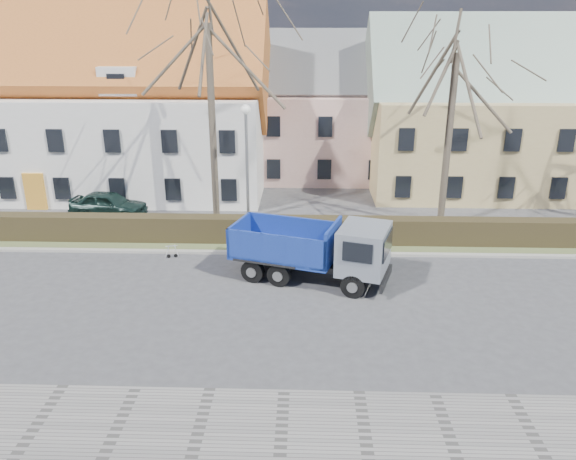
{
  "coord_description": "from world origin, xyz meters",
  "views": [
    {
      "loc": [
        2.8,
        -20.01,
        10.33
      ],
      "look_at": [
        2.02,
        3.59,
        1.6
      ],
      "focal_mm": 35.0,
      "sensor_mm": 36.0,
      "label": 1
    }
  ],
  "objects_px": {
    "streetlight": "(247,172)",
    "dump_truck": "(305,249)",
    "cart_frame": "(167,251)",
    "parked_car_a": "(108,204)"
  },
  "relations": [
    {
      "from": "streetlight",
      "to": "cart_frame",
      "type": "height_order",
      "value": "streetlight"
    },
    {
      "from": "streetlight",
      "to": "cart_frame",
      "type": "bearing_deg",
      "value": -139.13
    },
    {
      "from": "dump_truck",
      "to": "parked_car_a",
      "type": "xyz_separation_m",
      "value": [
        -11.11,
        7.87,
        -0.65
      ]
    },
    {
      "from": "cart_frame",
      "to": "parked_car_a",
      "type": "height_order",
      "value": "parked_car_a"
    },
    {
      "from": "cart_frame",
      "to": "parked_car_a",
      "type": "bearing_deg",
      "value": 128.78
    },
    {
      "from": "streetlight",
      "to": "dump_truck",
      "type": "bearing_deg",
      "value": -60.23
    },
    {
      "from": "cart_frame",
      "to": "dump_truck",
      "type": "bearing_deg",
      "value": -17.54
    },
    {
      "from": "parked_car_a",
      "to": "dump_truck",
      "type": "bearing_deg",
      "value": -118.57
    },
    {
      "from": "dump_truck",
      "to": "streetlight",
      "type": "xyz_separation_m",
      "value": [
        -2.9,
        5.07,
        2.01
      ]
    },
    {
      "from": "streetlight",
      "to": "cart_frame",
      "type": "distance_m",
      "value": 5.56
    }
  ]
}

